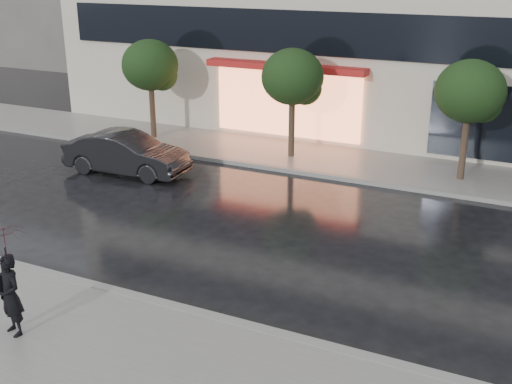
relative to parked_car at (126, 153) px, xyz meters
The scene contains 10 objects.
ground 9.51m from the parked_car, 39.25° to the right, with size 120.00×120.00×0.00m, color black.
sidewalk_near 11.83m from the parked_car, 51.56° to the right, with size 60.00×4.50×0.12m, color slate.
sidewalk_far 8.51m from the parked_car, 30.06° to the left, with size 60.00×3.50×0.12m, color slate.
curb_near 10.16m from the parked_car, 43.63° to the right, with size 60.00×0.25×0.14m, color gray.
curb_far 7.78m from the parked_car, 18.80° to the left, with size 60.00×0.25×0.14m, color gray.
tree_far_west 4.87m from the parked_car, 111.62° to the left, with size 2.20×2.20×3.99m.
tree_mid_west 6.37m from the parked_car, 42.47° to the left, with size 2.20×2.20×3.99m.
tree_mid_east 11.37m from the parked_car, 21.18° to the left, with size 2.20×2.20×3.99m.
parked_car is the anchor object (origin of this frame).
pedestrian_with_umbrella 10.15m from the parked_car, 65.41° to the right, with size 1.04×1.05×2.23m.
Camera 1 is at (5.64, -10.75, 6.88)m, focal length 45.00 mm.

